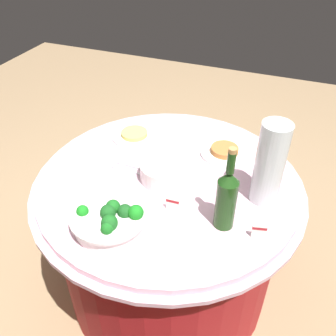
{
  "coord_description": "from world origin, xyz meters",
  "views": [
    {
      "loc": [
        -0.43,
        1.12,
        1.72
      ],
      "look_at": [
        0.0,
        0.0,
        0.79
      ],
      "focal_mm": 39.13,
      "sensor_mm": 36.0,
      "label": 1
    }
  ],
  "objects_px": {
    "broccoli_bowl": "(110,218)",
    "food_plate_noodles": "(134,135)",
    "plate_stack": "(165,171)",
    "wine_bottle": "(226,198)",
    "decorative_fruit_vase": "(269,168)",
    "serving_tongs": "(128,168)",
    "label_placard_mid": "(172,204)",
    "food_plate_peanuts": "(224,152)",
    "label_placard_front": "(259,231)"
  },
  "relations": [
    {
      "from": "food_plate_noodles",
      "to": "label_placard_mid",
      "type": "relative_size",
      "value": 4.0
    },
    {
      "from": "broccoli_bowl",
      "to": "serving_tongs",
      "type": "relative_size",
      "value": 1.68
    },
    {
      "from": "label_placard_front",
      "to": "label_placard_mid",
      "type": "relative_size",
      "value": 1.0
    },
    {
      "from": "decorative_fruit_vase",
      "to": "food_plate_noodles",
      "type": "relative_size",
      "value": 1.55
    },
    {
      "from": "broccoli_bowl",
      "to": "food_plate_peanuts",
      "type": "bearing_deg",
      "value": -114.64
    },
    {
      "from": "food_plate_noodles",
      "to": "label_placard_front",
      "type": "height_order",
      "value": "label_placard_front"
    },
    {
      "from": "plate_stack",
      "to": "serving_tongs",
      "type": "xyz_separation_m",
      "value": [
        0.18,
        -0.0,
        -0.04
      ]
    },
    {
      "from": "wine_bottle",
      "to": "label_placard_front",
      "type": "relative_size",
      "value": 6.11
    },
    {
      "from": "serving_tongs",
      "to": "label_placard_mid",
      "type": "height_order",
      "value": "label_placard_mid"
    },
    {
      "from": "food_plate_peanuts",
      "to": "label_placard_front",
      "type": "distance_m",
      "value": 0.51
    },
    {
      "from": "plate_stack",
      "to": "wine_bottle",
      "type": "relative_size",
      "value": 0.62
    },
    {
      "from": "plate_stack",
      "to": "food_plate_noodles",
      "type": "relative_size",
      "value": 0.95
    },
    {
      "from": "broccoli_bowl",
      "to": "wine_bottle",
      "type": "height_order",
      "value": "wine_bottle"
    },
    {
      "from": "plate_stack",
      "to": "food_plate_peanuts",
      "type": "bearing_deg",
      "value": -125.85
    },
    {
      "from": "broccoli_bowl",
      "to": "plate_stack",
      "type": "xyz_separation_m",
      "value": [
        -0.08,
        -0.33,
        -0.0
      ]
    },
    {
      "from": "label_placard_front",
      "to": "wine_bottle",
      "type": "bearing_deg",
      "value": -7.44
    },
    {
      "from": "decorative_fruit_vase",
      "to": "food_plate_peanuts",
      "type": "xyz_separation_m",
      "value": [
        0.22,
        -0.24,
        -0.14
      ]
    },
    {
      "from": "serving_tongs",
      "to": "food_plate_noodles",
      "type": "bearing_deg",
      "value": -71.33
    },
    {
      "from": "broccoli_bowl",
      "to": "food_plate_peanuts",
      "type": "xyz_separation_m",
      "value": [
        -0.27,
        -0.59,
        -0.03
      ]
    },
    {
      "from": "plate_stack",
      "to": "wine_bottle",
      "type": "distance_m",
      "value": 0.35
    },
    {
      "from": "food_plate_peanuts",
      "to": "label_placard_mid",
      "type": "relative_size",
      "value": 4.0
    },
    {
      "from": "serving_tongs",
      "to": "food_plate_peanuts",
      "type": "distance_m",
      "value": 0.45
    },
    {
      "from": "decorative_fruit_vase",
      "to": "food_plate_peanuts",
      "type": "bearing_deg",
      "value": -47.81
    },
    {
      "from": "serving_tongs",
      "to": "plate_stack",
      "type": "bearing_deg",
      "value": 179.24
    },
    {
      "from": "wine_bottle",
      "to": "decorative_fruit_vase",
      "type": "height_order",
      "value": "decorative_fruit_vase"
    },
    {
      "from": "food_plate_noodles",
      "to": "food_plate_peanuts",
      "type": "distance_m",
      "value": 0.45
    },
    {
      "from": "food_plate_noodles",
      "to": "food_plate_peanuts",
      "type": "bearing_deg",
      "value": -177.78
    },
    {
      "from": "label_placard_mid",
      "to": "wine_bottle",
      "type": "bearing_deg",
      "value": 179.03
    },
    {
      "from": "food_plate_noodles",
      "to": "label_placard_mid",
      "type": "bearing_deg",
      "value": 130.76
    },
    {
      "from": "wine_bottle",
      "to": "serving_tongs",
      "type": "height_order",
      "value": "wine_bottle"
    },
    {
      "from": "broccoli_bowl",
      "to": "decorative_fruit_vase",
      "type": "xyz_separation_m",
      "value": [
        -0.49,
        -0.35,
        0.11
      ]
    },
    {
      "from": "label_placard_front",
      "to": "food_plate_noodles",
      "type": "bearing_deg",
      "value": -32.24
    },
    {
      "from": "decorative_fruit_vase",
      "to": "plate_stack",
      "type": "bearing_deg",
      "value": 3.25
    },
    {
      "from": "serving_tongs",
      "to": "food_plate_peanuts",
      "type": "xyz_separation_m",
      "value": [
        -0.37,
        -0.26,
        0.01
      ]
    },
    {
      "from": "decorative_fruit_vase",
      "to": "serving_tongs",
      "type": "distance_m",
      "value": 0.6
    },
    {
      "from": "food_plate_noodles",
      "to": "label_placard_mid",
      "type": "distance_m",
      "value": 0.54
    },
    {
      "from": "broccoli_bowl",
      "to": "decorative_fruit_vase",
      "type": "height_order",
      "value": "decorative_fruit_vase"
    },
    {
      "from": "broccoli_bowl",
      "to": "plate_stack",
      "type": "distance_m",
      "value": 0.34
    },
    {
      "from": "decorative_fruit_vase",
      "to": "label_placard_front",
      "type": "bearing_deg",
      "value": 95.17
    },
    {
      "from": "broccoli_bowl",
      "to": "food_plate_noodles",
      "type": "relative_size",
      "value": 1.27
    },
    {
      "from": "plate_stack",
      "to": "food_plate_peanuts",
      "type": "distance_m",
      "value": 0.32
    },
    {
      "from": "serving_tongs",
      "to": "food_plate_noodles",
      "type": "height_order",
      "value": "food_plate_noodles"
    },
    {
      "from": "plate_stack",
      "to": "wine_bottle",
      "type": "height_order",
      "value": "wine_bottle"
    },
    {
      "from": "plate_stack",
      "to": "decorative_fruit_vase",
      "type": "distance_m",
      "value": 0.42
    },
    {
      "from": "plate_stack",
      "to": "label_placard_mid",
      "type": "relative_size",
      "value": 3.82
    },
    {
      "from": "broccoli_bowl",
      "to": "wine_bottle",
      "type": "relative_size",
      "value": 0.83
    },
    {
      "from": "serving_tongs",
      "to": "food_plate_peanuts",
      "type": "bearing_deg",
      "value": -144.71
    },
    {
      "from": "decorative_fruit_vase",
      "to": "food_plate_noodles",
      "type": "bearing_deg",
      "value": -18.42
    },
    {
      "from": "decorative_fruit_vase",
      "to": "label_placard_mid",
      "type": "relative_size",
      "value": 6.18
    },
    {
      "from": "wine_bottle",
      "to": "serving_tongs",
      "type": "relative_size",
      "value": 2.01
    }
  ]
}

